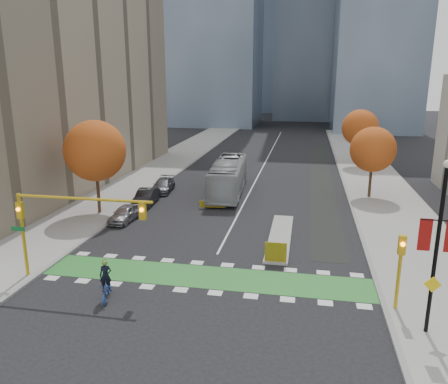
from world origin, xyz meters
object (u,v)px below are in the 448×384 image
at_px(tree_west, 95,151).
at_px(bus, 228,176).
at_px(parked_car_a, 125,213).
at_px(cyclist, 106,286).
at_px(tree_east_far, 360,128).
at_px(traffic_signal_east, 400,261).
at_px(parked_car_c, 163,185).
at_px(parked_car_b, 146,197).
at_px(traffic_signal_west, 61,216).
at_px(hazard_board, 276,252).
at_px(banner_lamppost, 437,242).
at_px(tree_east_near, 373,150).

bearing_deg(tree_west, bus, 43.44).
bearing_deg(bus, parked_car_a, -125.92).
bearing_deg(bus, cyclist, -99.49).
bearing_deg(tree_east_far, parked_car_a, -128.05).
relative_size(tree_east_far, traffic_signal_east, 1.87).
xyz_separation_m(tree_east_far, bus, (-14.67, -16.69, -3.50)).
bearing_deg(parked_car_c, parked_car_b, -95.19).
height_order(traffic_signal_west, parked_car_a, traffic_signal_west).
distance_m(cyclist, parked_car_a, 13.45).
height_order(hazard_board, cyclist, cyclist).
xyz_separation_m(banner_lamppost, parked_car_b, (-20.50, 18.03, -3.88)).
distance_m(banner_lamppost, bus, 27.61).
xyz_separation_m(cyclist, parked_car_a, (-4.40, 12.71, -0.09)).
bearing_deg(traffic_signal_east, tree_east_far, 87.03).
distance_m(cyclist, parked_car_c, 23.13).
relative_size(parked_car_a, parked_car_b, 0.88).
distance_m(tree_east_far, traffic_signal_east, 38.64).
bearing_deg(hazard_board, parked_car_a, 154.05).
bearing_deg(tree_east_near, banner_lamppost, -91.17).
bearing_deg(traffic_signal_west, traffic_signal_east, 0.01).
relative_size(banner_lamppost, cyclist, 3.64).
distance_m(tree_east_far, bus, 22.50).
height_order(tree_west, traffic_signal_west, tree_west).
relative_size(tree_east_near, parked_car_a, 1.80).
xyz_separation_m(tree_west, tree_east_far, (24.50, 26.00, -0.38)).
height_order(tree_east_far, parked_car_b, tree_east_far).
bearing_deg(parked_car_a, traffic_signal_west, -80.38).
distance_m(tree_east_near, bus, 14.53).
relative_size(tree_east_near, tree_east_far, 0.92).
bearing_deg(banner_lamppost, parked_car_b, 138.67).
relative_size(tree_east_far, parked_car_c, 1.64).
relative_size(tree_west, banner_lamppost, 0.99).
height_order(cyclist, bus, bus).
xyz_separation_m(tree_east_near, traffic_signal_east, (-1.50, -22.51, -2.13)).
relative_size(tree_west, traffic_signal_east, 2.01).
relative_size(cyclist, parked_car_b, 0.51).
bearing_deg(parked_car_a, tree_east_far, 56.04).
height_order(banner_lamppost, parked_car_a, banner_lamppost).
distance_m(traffic_signal_east, cyclist, 15.33).
xyz_separation_m(traffic_signal_east, parked_car_a, (-19.50, 11.03, -2.06)).
distance_m(banner_lamppost, parked_car_a, 24.61).
height_order(hazard_board, bus, bus).
height_order(traffic_signal_west, bus, traffic_signal_west).
distance_m(traffic_signal_east, parked_car_b, 25.33).
height_order(banner_lamppost, parked_car_b, banner_lamppost).
bearing_deg(parked_car_a, tree_east_near, 32.74).
bearing_deg(bus, hazard_board, -73.73).
bearing_deg(banner_lamppost, cyclist, 178.85).
relative_size(parked_car_b, parked_car_c, 0.96).
bearing_deg(cyclist, parked_car_b, 89.13).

